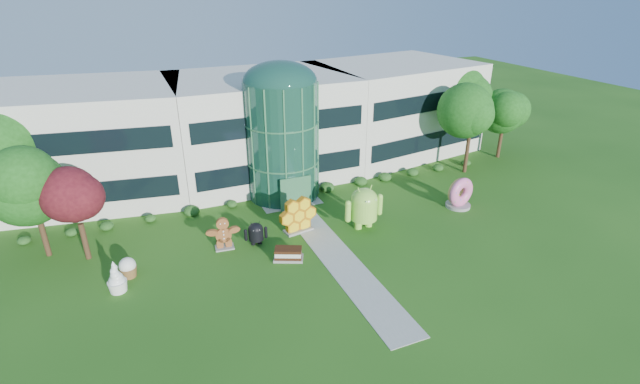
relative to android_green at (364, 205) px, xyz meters
name	(u,v)px	position (x,y,z in m)	size (l,w,h in m)	color
ground	(343,265)	(-3.63, -4.04, -1.86)	(140.00, 140.00, 0.00)	#215114
building	(261,125)	(-3.63, 13.96, 2.79)	(46.00, 15.00, 9.30)	beige
atrium	(282,141)	(-3.63, 7.96, 3.04)	(6.00, 6.00, 9.80)	#194738
walkway	(331,250)	(-3.63, -2.04, -1.84)	(2.40, 20.00, 0.04)	#9E9E93
tree_red	(79,219)	(-19.13, 3.46, 1.14)	(4.00, 4.00, 6.00)	#3F0C14
trees_backdrop	(278,146)	(-3.63, 8.96, 2.34)	(52.00, 8.00, 8.40)	#164A12
android_green	(364,205)	(0.00, 0.00, 0.00)	(3.28, 2.19, 3.72)	#94DB46
android_black	(256,232)	(-8.18, 0.77, -0.88)	(1.72, 1.15, 1.95)	black
donut	(460,192)	(8.85, -0.01, -0.54)	(2.53, 1.21, 2.63)	#E05593
gingerbread	(223,233)	(-10.38, 1.15, -0.67)	(2.59, 1.00, 2.39)	maroon
ice_cream_sandwich	(288,254)	(-6.76, -2.02, -1.42)	(1.96, 0.98, 0.87)	#32180B
honeycomb	(298,216)	(-4.78, 1.37, -0.64)	(3.12, 1.11, 2.45)	yellow
froyo	(116,277)	(-17.37, -1.25, -0.82)	(1.21, 1.21, 2.08)	white
cupcake	(128,267)	(-16.70, 0.12, -1.19)	(1.12, 1.12, 1.35)	white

